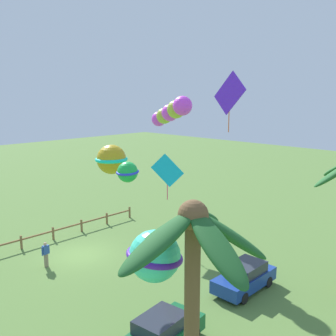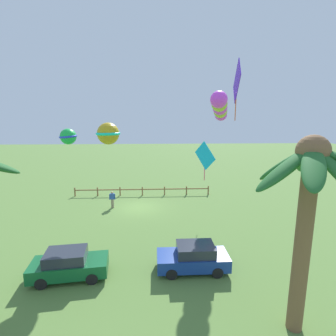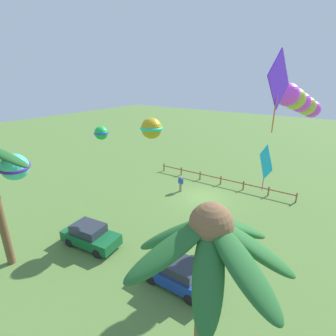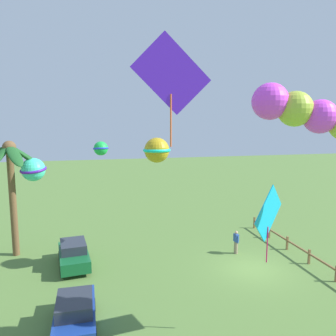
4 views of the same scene
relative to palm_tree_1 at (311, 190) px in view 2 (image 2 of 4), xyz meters
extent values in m
plane|color=#567A38|center=(7.16, -14.43, -5.75)|extent=(120.00, 120.00, 0.00)
cylinder|color=brown|center=(0.05, -0.03, -2.17)|extent=(0.60, 0.60, 7.16)
ellipsoid|color=#236028|center=(1.08, 0.14, 0.81)|extent=(2.36, 1.08, 1.75)
ellipsoid|color=#236028|center=(0.63, 0.99, 1.03)|extent=(1.84, 2.51, 1.34)
ellipsoid|color=#236028|center=(-0.96, -0.43, 0.86)|extent=(2.44, 1.53, 1.65)
ellipsoid|color=#236028|center=(-0.39, -1.04, 0.90)|extent=(1.61, 2.46, 1.58)
ellipsoid|color=#236028|center=(0.58, -0.89, 0.77)|extent=(1.78, 2.27, 1.83)
sphere|color=brown|center=(0.05, -0.03, 1.41)|extent=(1.14, 1.14, 1.14)
cube|color=brown|center=(-0.19, -18.25, -5.28)|extent=(0.12, 0.12, 0.95)
cube|color=brown|center=(2.22, -18.25, -5.28)|extent=(0.12, 0.12, 0.95)
cube|color=brown|center=(4.63, -18.25, -5.28)|extent=(0.12, 0.12, 0.95)
cube|color=brown|center=(7.04, -18.25, -5.28)|extent=(0.12, 0.12, 0.95)
cube|color=brown|center=(9.45, -18.25, -5.28)|extent=(0.12, 0.12, 0.95)
cube|color=brown|center=(11.86, -18.25, -5.28)|extent=(0.12, 0.12, 0.95)
cube|color=brown|center=(14.27, -18.25, -5.28)|extent=(0.12, 0.12, 0.95)
cube|color=brown|center=(7.04, -18.25, -5.09)|extent=(14.56, 0.09, 0.11)
cube|color=navy|center=(3.57, -4.17, -5.15)|extent=(3.91, 1.73, 0.70)
cube|color=#282D38|center=(3.42, -4.17, -4.52)|extent=(2.04, 1.51, 0.56)
cylinder|color=black|center=(4.77, -3.38, -5.45)|extent=(0.60, 0.18, 0.60)
cylinder|color=black|center=(4.78, -4.94, -5.45)|extent=(0.60, 0.18, 0.60)
cylinder|color=black|center=(2.36, -3.39, -5.45)|extent=(0.60, 0.18, 0.60)
cylinder|color=black|center=(2.37, -4.96, -5.45)|extent=(0.60, 0.18, 0.60)
cube|color=#145B2D|center=(10.11, -3.82, -5.15)|extent=(4.07, 2.13, 0.70)
cube|color=#282D38|center=(10.26, -3.80, -4.52)|extent=(2.18, 1.72, 0.56)
cylinder|color=black|center=(9.00, -4.73, -5.45)|extent=(0.62, 0.25, 0.60)
cylinder|color=black|center=(8.83, -3.18, -5.45)|extent=(0.62, 0.25, 0.60)
cylinder|color=black|center=(11.40, -4.46, -5.45)|extent=(0.62, 0.25, 0.60)
cylinder|color=black|center=(11.23, -2.90, -5.45)|extent=(0.62, 0.25, 0.60)
cylinder|color=gray|center=(9.64, -14.46, -5.33)|extent=(0.26, 0.26, 0.84)
cube|color=#2D519E|center=(9.64, -14.46, -4.64)|extent=(0.40, 0.27, 0.54)
sphere|color=tan|center=(9.64, -14.46, -4.27)|extent=(0.21, 0.21, 0.21)
cylinder|color=#2D519E|center=(9.87, -14.44, -4.69)|extent=(0.09, 0.09, 0.52)
cylinder|color=#2D519E|center=(9.41, -14.49, -4.69)|extent=(0.09, 0.09, 0.52)
cube|color=#13B6E6|center=(1.51, -12.03, -0.51)|extent=(1.37, 1.95, 2.34)
cylinder|color=#E4165E|center=(1.51, -12.03, -1.85)|extent=(0.05, 0.05, 1.53)
sphere|color=gold|center=(8.72, -8.83, 1.50)|extent=(1.47, 1.47, 1.47)
torus|color=#15E7C4|center=(8.72, -8.83, 1.50)|extent=(1.87, 1.87, 0.20)
cube|color=#5F22E8|center=(0.50, -7.68, 4.75)|extent=(0.44, 2.64, 2.67)
cylinder|color=#E95C28|center=(0.50, -7.68, 3.23)|extent=(0.06, 0.06, 1.74)
sphere|color=#ED44F1|center=(0.67, -11.40, 3.92)|extent=(1.33, 1.33, 1.33)
sphere|color=#ACC539|center=(0.41, -12.25, 3.65)|extent=(1.28, 1.28, 1.28)
sphere|color=#ED44F1|center=(0.14, -13.10, 3.38)|extent=(1.22, 1.22, 1.22)
sphere|color=#ACC539|center=(-0.12, -13.95, 3.11)|extent=(1.17, 1.17, 1.17)
sphere|color=#ED44F1|center=(-0.39, -14.80, 2.84)|extent=(1.12, 1.12, 1.12)
sphere|color=green|center=(10.31, -5.66, 1.54)|extent=(0.86, 0.86, 0.86)
torus|color=blue|center=(10.31, -5.66, 1.54)|extent=(1.14, 1.14, 0.19)
camera|label=1|loc=(20.34, 6.52, 4.70)|focal=41.51mm
camera|label=2|loc=(5.53, 8.56, 2.54)|focal=27.28mm
camera|label=3|loc=(-2.16, 5.18, 4.91)|focal=27.22mm
camera|label=4|loc=(-10.36, -5.04, 3.26)|focal=35.62mm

